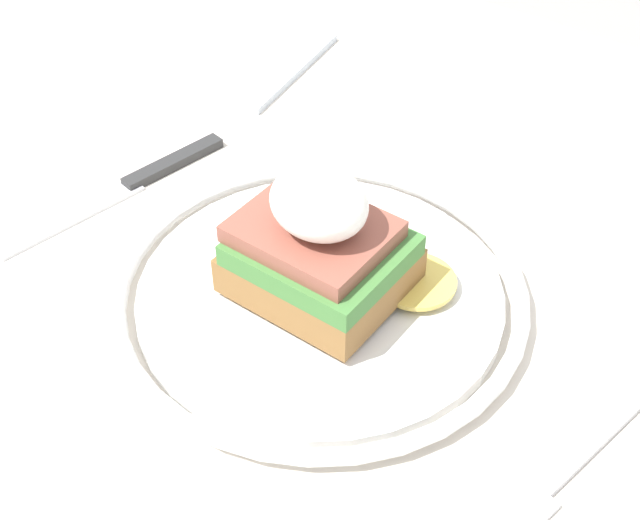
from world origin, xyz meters
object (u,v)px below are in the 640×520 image
(sandwich, at_px, (321,246))
(fork, at_px, (583,453))
(napkin, at_px, (246,58))
(knife, at_px, (133,183))
(plate, at_px, (320,293))

(sandwich, height_order, fork, sandwich)
(sandwich, distance_m, fork, 0.18)
(sandwich, xyz_separation_m, napkin, (0.23, -0.20, -0.04))
(fork, relative_size, knife, 0.87)
(plate, xyz_separation_m, knife, (0.18, -0.01, -0.01))
(sandwich, relative_size, napkin, 0.88)
(sandwich, height_order, knife, sandwich)
(fork, height_order, knife, knife)
(sandwich, distance_m, napkin, 0.30)
(knife, bearing_deg, fork, 176.27)
(plate, bearing_deg, napkin, -41.16)
(knife, height_order, napkin, same)
(sandwich, height_order, napkin, sandwich)
(sandwich, xyz_separation_m, fork, (-0.18, 0.01, -0.05))
(plate, relative_size, fork, 1.59)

